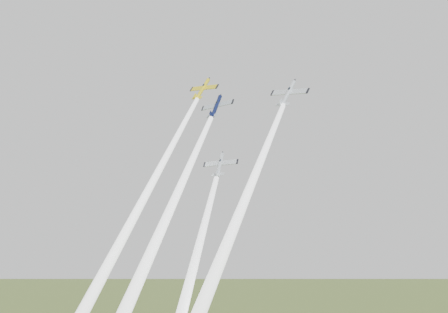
# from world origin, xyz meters

# --- Properties ---
(plane_yellow) EXTENTS (8.78, 5.86, 7.96)m
(plane_yellow) POSITION_xyz_m (-14.67, 6.02, 110.04)
(plane_yellow) COLOR gold
(smoke_trail_yellow) EXTENTS (4.66, 42.42, 60.44)m
(smoke_trail_yellow) POSITION_xyz_m (-15.66, -15.80, 77.94)
(smoke_trail_yellow) COLOR white
(plane_navy) EXTENTS (8.13, 5.55, 7.31)m
(plane_navy) POSITION_xyz_m (-3.38, -3.93, 102.61)
(plane_navy) COLOR #0C1337
(smoke_trail_navy) EXTENTS (4.58, 35.94, 50.90)m
(smoke_trail_navy) POSITION_xyz_m (-2.42, -22.50, 75.29)
(smoke_trail_navy) COLOR white
(plane_silver_right) EXTENTS (9.39, 6.12, 8.57)m
(plane_silver_right) POSITION_xyz_m (9.11, 2.89, 104.80)
(plane_silver_right) COLOR silver
(smoke_trail_silver_right) EXTENTS (3.95, 35.61, 50.43)m
(smoke_trail_silver_right) POSITION_xyz_m (8.48, -15.54, 77.70)
(smoke_trail_silver_right) COLOR white
(plane_silver_low) EXTENTS (8.06, 6.33, 6.50)m
(plane_silver_low) POSITION_xyz_m (0.84, -8.42, 90.17)
(plane_silver_low) COLOR silver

